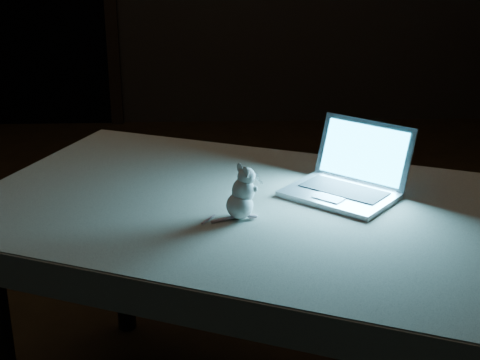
{
  "coord_description": "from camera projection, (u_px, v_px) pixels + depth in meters",
  "views": [
    {
      "loc": [
        0.06,
        -2.26,
        1.34
      ],
      "look_at": [
        0.13,
        -0.66,
        0.74
      ],
      "focal_mm": 52.0,
      "sensor_mm": 36.0,
      "label": 1
    }
  ],
  "objects": [
    {
      "name": "floor",
      "position": [
        199.0,
        304.0,
        2.58
      ],
      "size": [
        5.0,
        5.0,
        0.0
      ],
      "primitive_type": "plane",
      "color": "black",
      "rests_on": "ground"
    },
    {
      "name": "table",
      "position": [
        237.0,
        318.0,
        1.88
      ],
      "size": [
        1.45,
        1.22,
        0.66
      ],
      "primitive_type": null,
      "rotation": [
        0.0,
        0.0,
        -0.4
      ],
      "color": "black",
      "rests_on": "floor"
    },
    {
      "name": "tablecloth",
      "position": [
        259.0,
        225.0,
        1.73
      ],
      "size": [
        1.59,
        1.51,
        0.08
      ],
      "primitive_type": null,
      "rotation": [
        0.0,
        0.0,
        -0.65
      ],
      "color": "beige",
      "rests_on": "table"
    },
    {
      "name": "laptop",
      "position": [
        341.0,
        164.0,
        1.75
      ],
      "size": [
        0.35,
        0.35,
        0.18
      ],
      "primitive_type": null,
      "rotation": [
        0.0,
        0.0,
        -0.7
      ],
      "color": "#AAAAAF",
      "rests_on": "tablecloth"
    },
    {
      "name": "plush_mouse",
      "position": [
        240.0,
        192.0,
        1.64
      ],
      "size": [
        0.13,
        0.13,
        0.13
      ],
      "primitive_type": null,
      "rotation": [
        0.0,
        0.0,
        -0.57
      ],
      "color": "silver",
      "rests_on": "tablecloth"
    }
  ]
}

